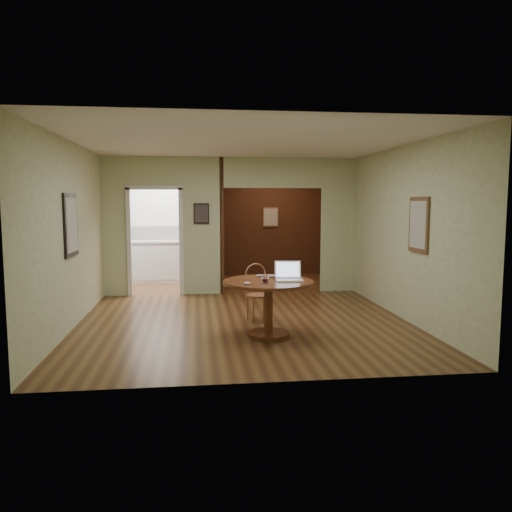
{
  "coord_description": "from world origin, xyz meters",
  "views": [
    {
      "loc": [
        -0.72,
        -7.35,
        1.83
      ],
      "look_at": [
        0.15,
        -0.2,
        1.04
      ],
      "focal_mm": 35.0,
      "sensor_mm": 36.0,
      "label": 1
    }
  ],
  "objects": [
    {
      "name": "open_laptop",
      "position": [
        0.53,
        -0.74,
        0.83
      ],
      "size": [
        0.38,
        0.33,
        0.25
      ],
      "rotation": [
        0.0,
        0.0,
        -0.07
      ],
      "color": "white",
      "rests_on": "dining_table"
    },
    {
      "name": "room_shell",
      "position": [
        -0.47,
        3.1,
        1.29
      ],
      "size": [
        5.2,
        7.5,
        5.0
      ],
      "color": "white",
      "rests_on": "ground"
    },
    {
      "name": "pen",
      "position": [
        0.17,
        -1.01,
        0.77
      ],
      "size": [
        0.11,
        0.1,
        0.01
      ],
      "primitive_type": "cylinder",
      "rotation": [
        0.0,
        1.57,
        0.76
      ],
      "color": "navy",
      "rests_on": "dining_table"
    },
    {
      "name": "dining_table",
      "position": [
        0.25,
        -0.76,
        0.57
      ],
      "size": [
        1.23,
        1.23,
        0.77
      ],
      "rotation": [
        0.0,
        0.0,
        -0.07
      ],
      "color": "brown",
      "rests_on": "ground"
    },
    {
      "name": "kitchen_cabinet",
      "position": [
        -1.35,
        4.2,
        0.47
      ],
      "size": [
        2.06,
        0.6,
        0.94
      ],
      "color": "white",
      "rests_on": "ground"
    },
    {
      "name": "chair",
      "position": [
        0.22,
        0.18,
        0.49
      ],
      "size": [
        0.45,
        0.45,
        0.88
      ],
      "rotation": [
        0.0,
        0.0,
        0.24
      ],
      "color": "#A9633C",
      "rests_on": "ground"
    },
    {
      "name": "closed_laptop",
      "position": [
        0.3,
        -0.49,
        0.78
      ],
      "size": [
        0.41,
        0.31,
        0.03
      ],
      "primitive_type": "imported",
      "rotation": [
        0.0,
        0.0,
        -0.24
      ],
      "color": "#B4B4B9",
      "rests_on": "dining_table"
    },
    {
      "name": "wine_glass",
      "position": [
        0.19,
        -0.86,
        0.82
      ],
      "size": [
        0.1,
        0.1,
        0.11
      ],
      "primitive_type": null,
      "color": "white",
      "rests_on": "dining_table"
    },
    {
      "name": "floor",
      "position": [
        0.0,
        0.0,
        0.0
      ],
      "size": [
        5.0,
        5.0,
        0.0
      ],
      "primitive_type": "plane",
      "color": "#462814",
      "rests_on": "ground"
    },
    {
      "name": "grocery_bag",
      "position": [
        -0.57,
        4.2,
        1.11
      ],
      "size": [
        0.42,
        0.4,
        0.34
      ],
      "primitive_type": "ellipsoid",
      "rotation": [
        0.0,
        0.0,
        0.39
      ],
      "color": "beige",
      "rests_on": "kitchen_cabinet"
    },
    {
      "name": "mouse",
      "position": [
        -0.07,
        -1.06,
        0.79
      ],
      "size": [
        0.1,
        0.05,
        0.04
      ],
      "primitive_type": "ellipsoid",
      "rotation": [
        0.0,
        0.0,
        0.01
      ],
      "color": "white",
      "rests_on": "dining_table"
    }
  ]
}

